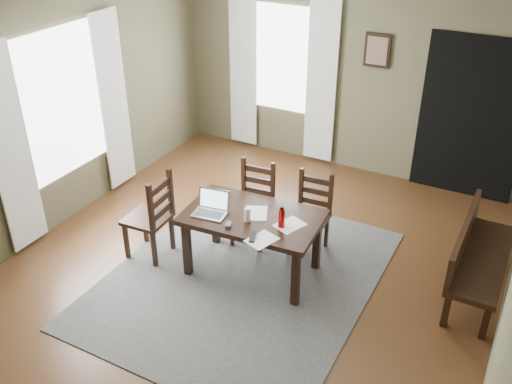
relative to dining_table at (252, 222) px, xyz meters
The scene contains 24 objects.
ground 0.65m from the dining_table, 102.58° to the right, with size 5.00×6.00×0.01m.
room_shell 1.19m from the dining_table, 102.58° to the right, with size 5.02×6.02×2.71m.
rug 0.64m from the dining_table, 102.58° to the right, with size 2.60×3.20×0.01m.
dining_table is the anchor object (origin of this frame).
chair_end 1.14m from the dining_table, 166.92° to the right, with size 0.48×0.47×1.02m.
chair_back_left 0.63m from the dining_table, 117.28° to the left, with size 0.46×0.46×0.96m.
chair_back_right 0.78m from the dining_table, 60.94° to the left, with size 0.42×0.43×0.92m.
bench 2.24m from the dining_table, 19.09° to the left, with size 0.46×1.45×0.82m.
laptop 0.45m from the dining_table, 159.85° to the right, with size 0.37×0.31×0.23m.
computer_mouse 0.33m from the dining_table, 110.54° to the right, with size 0.06×0.10×0.03m, color #3F3F42.
tv_remote 0.42m from the dining_table, 61.09° to the right, with size 0.05×0.18×0.02m, color black.
drinking_glass 0.20m from the dining_table, 86.37° to the right, with size 0.07×0.07×0.15m, color silver.
water_bottle 0.41m from the dining_table, ahead, with size 0.09×0.09×0.23m.
paper_b 0.46m from the dining_table, 50.38° to the right, with size 0.22×0.29×0.00m, color white.
paper_c 0.10m from the dining_table, 70.77° to the left, with size 0.22×0.29×0.00m, color white.
paper_d 0.43m from the dining_table, ahead, with size 0.22×0.29×0.00m, color white.
window_left 2.64m from the dining_table, behind, with size 0.01×1.30×1.70m.
window_back 3.11m from the dining_table, 110.19° to the left, with size 1.00×0.01×1.50m.
curtain_left_near 2.66m from the dining_table, 162.59° to the right, with size 0.03×0.48×2.30m.
curtain_left_far 2.68m from the dining_table, 160.75° to the left, with size 0.03×0.48×2.30m.
curtain_back_left 3.29m from the dining_table, 120.73° to the left, with size 0.44×0.03×2.30m.
curtain_back_right 2.87m from the dining_table, 98.47° to the left, with size 0.44×0.03×2.30m.
framed_picture 3.04m from the dining_table, 83.60° to the left, with size 0.34×0.03×0.44m.
doorway_back 3.27m from the dining_table, 60.14° to the left, with size 1.30×0.03×2.10m.
Camera 1 is at (2.39, -4.19, 3.80)m, focal length 40.00 mm.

